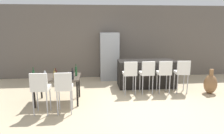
# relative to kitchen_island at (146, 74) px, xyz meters

# --- Properties ---
(ground_plane) EXTENTS (10.00, 10.00, 0.00)m
(ground_plane) POSITION_rel_kitchen_island_xyz_m (-0.71, -1.05, -0.46)
(ground_plane) COLOR #C6B28E
(back_wall) EXTENTS (10.00, 0.12, 2.90)m
(back_wall) POSITION_rel_kitchen_island_xyz_m (-0.71, 1.56, 0.99)
(back_wall) COLOR #665B51
(back_wall) RESTS_ON ground_plane
(kitchen_island) EXTENTS (1.98, 0.81, 0.92)m
(kitchen_island) POSITION_rel_kitchen_island_xyz_m (0.00, 0.00, 0.00)
(kitchen_island) COLOR black
(kitchen_island) RESTS_ON ground_plane
(bar_chair_left) EXTENTS (0.41, 0.41, 1.05)m
(bar_chair_left) POSITION_rel_kitchen_island_xyz_m (-0.73, -0.79, 0.24)
(bar_chair_left) COLOR white
(bar_chair_left) RESTS_ON ground_plane
(bar_chair_middle) EXTENTS (0.42, 0.42, 1.05)m
(bar_chair_middle) POSITION_rel_kitchen_island_xyz_m (-0.19, -0.79, 0.24)
(bar_chair_middle) COLOR white
(bar_chair_middle) RESTS_ON ground_plane
(bar_chair_right) EXTENTS (0.41, 0.41, 1.05)m
(bar_chair_right) POSITION_rel_kitchen_island_xyz_m (0.36, -0.79, 0.24)
(bar_chair_right) COLOR white
(bar_chair_right) RESTS_ON ground_plane
(bar_chair_far) EXTENTS (0.43, 0.43, 1.05)m
(bar_chair_far) POSITION_rel_kitchen_island_xyz_m (0.94, -0.79, 0.24)
(bar_chair_far) COLOR white
(bar_chair_far) RESTS_ON ground_plane
(dining_table) EXTENTS (1.23, 0.86, 0.74)m
(dining_table) POSITION_rel_kitchen_island_xyz_m (-2.84, -1.29, 0.21)
(dining_table) COLOR #4C4238
(dining_table) RESTS_ON ground_plane
(dining_chair_near) EXTENTS (0.42, 0.42, 1.05)m
(dining_chair_near) POSITION_rel_kitchen_island_xyz_m (-3.12, -2.08, 0.24)
(dining_chair_near) COLOR white
(dining_chair_near) RESTS_ON ground_plane
(dining_chair_far) EXTENTS (0.40, 0.40, 1.05)m
(dining_chair_far) POSITION_rel_kitchen_island_xyz_m (-2.57, -2.08, 0.24)
(dining_chair_far) COLOR white
(dining_chair_far) RESTS_ON ground_plane
(wine_bottle_middle) EXTENTS (0.08, 0.08, 0.26)m
(wine_bottle_middle) POSITION_rel_kitchen_island_xyz_m (-2.86, -1.41, 0.39)
(wine_bottle_middle) COLOR #471E19
(wine_bottle_middle) RESTS_ON dining_table
(wine_bottle_inner) EXTENTS (0.06, 0.06, 0.34)m
(wine_bottle_inner) POSITION_rel_kitchen_island_xyz_m (-3.38, -1.63, 0.42)
(wine_bottle_inner) COLOR #194723
(wine_bottle_inner) RESTS_ON dining_table
(wine_bottle_left) EXTENTS (0.07, 0.07, 0.30)m
(wine_bottle_left) POSITION_rel_kitchen_island_xyz_m (-2.40, -1.63, 0.40)
(wine_bottle_left) COLOR black
(wine_bottle_left) RESTS_ON dining_table
(wine_bottle_far) EXTENTS (0.07, 0.07, 0.30)m
(wine_bottle_far) POSITION_rel_kitchen_island_xyz_m (-2.86, -1.59, 0.39)
(wine_bottle_far) COLOR brown
(wine_bottle_far) RESTS_ON dining_table
(wine_bottle_end) EXTENTS (0.06, 0.06, 0.33)m
(wine_bottle_end) POSITION_rel_kitchen_island_xyz_m (-2.33, -1.23, 0.41)
(wine_bottle_end) COLOR #194723
(wine_bottle_end) RESTS_ON dining_table
(wine_glass_right) EXTENTS (0.07, 0.07, 0.17)m
(wine_glass_right) POSITION_rel_kitchen_island_xyz_m (-3.20, -1.17, 0.40)
(wine_glass_right) COLOR silver
(wine_glass_right) RESTS_ON dining_table
(wine_glass_near) EXTENTS (0.07, 0.07, 0.17)m
(wine_glass_near) POSITION_rel_kitchen_island_xyz_m (-2.51, -1.43, 0.40)
(wine_glass_near) COLOR silver
(wine_glass_near) RESTS_ON dining_table
(refrigerator) EXTENTS (0.72, 0.68, 1.84)m
(refrigerator) POSITION_rel_kitchen_island_xyz_m (-1.22, 1.12, 0.46)
(refrigerator) COLOR #939699
(refrigerator) RESTS_ON ground_plane
(floor_vase) EXTENTS (0.40, 0.40, 0.79)m
(floor_vase) POSITION_rel_kitchen_island_xyz_m (1.82, -0.95, -0.14)
(floor_vase) COLOR brown
(floor_vase) RESTS_ON ground_plane
(potted_plant) EXTENTS (0.38, 0.38, 0.58)m
(potted_plant) POSITION_rel_kitchen_island_xyz_m (1.08, 1.11, -0.12)
(potted_plant) COLOR beige
(potted_plant) RESTS_ON ground_plane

